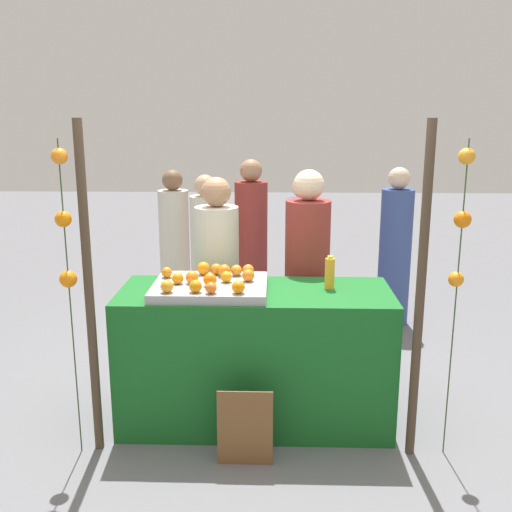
{
  "coord_description": "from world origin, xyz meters",
  "views": [
    {
      "loc": [
        0.12,
        -3.75,
        2.09
      ],
      "look_at": [
        0.0,
        0.15,
        1.14
      ],
      "focal_mm": 41.43,
      "sensor_mm": 36.0,
      "label": 1
    }
  ],
  "objects_px": {
    "stall_counter": "(255,356)",
    "chalkboard_sign": "(245,428)",
    "orange_1": "(192,277)",
    "orange_0": "(248,270)",
    "vendor_left": "(218,291)",
    "vendor_right": "(307,288)",
    "juice_bottle": "(330,273)"
  },
  "relations": [
    {
      "from": "juice_bottle",
      "to": "orange_1",
      "type": "bearing_deg",
      "value": -172.85
    },
    {
      "from": "vendor_left",
      "to": "vendor_right",
      "type": "relative_size",
      "value": 0.97
    },
    {
      "from": "orange_0",
      "to": "chalkboard_sign",
      "type": "relative_size",
      "value": 0.16
    },
    {
      "from": "chalkboard_sign",
      "to": "vendor_right",
      "type": "bearing_deg",
      "value": 69.45
    },
    {
      "from": "juice_bottle",
      "to": "vendor_right",
      "type": "relative_size",
      "value": 0.13
    },
    {
      "from": "juice_bottle",
      "to": "vendor_left",
      "type": "distance_m",
      "value": 0.98
    },
    {
      "from": "orange_1",
      "to": "juice_bottle",
      "type": "height_order",
      "value": "juice_bottle"
    },
    {
      "from": "stall_counter",
      "to": "juice_bottle",
      "type": "relative_size",
      "value": 8.07
    },
    {
      "from": "stall_counter",
      "to": "orange_1",
      "type": "height_order",
      "value": "orange_1"
    },
    {
      "from": "orange_0",
      "to": "vendor_left",
      "type": "distance_m",
      "value": 0.56
    },
    {
      "from": "orange_1",
      "to": "vendor_left",
      "type": "distance_m",
      "value": 0.68
    },
    {
      "from": "vendor_right",
      "to": "vendor_left",
      "type": "bearing_deg",
      "value": -178.59
    },
    {
      "from": "stall_counter",
      "to": "orange_0",
      "type": "xyz_separation_m",
      "value": [
        -0.05,
        0.14,
        0.57
      ]
    },
    {
      "from": "orange_1",
      "to": "vendor_right",
      "type": "height_order",
      "value": "vendor_right"
    },
    {
      "from": "vendor_left",
      "to": "vendor_right",
      "type": "height_order",
      "value": "vendor_right"
    },
    {
      "from": "orange_1",
      "to": "vendor_right",
      "type": "relative_size",
      "value": 0.05
    },
    {
      "from": "orange_1",
      "to": "juice_bottle",
      "type": "relative_size",
      "value": 0.38
    },
    {
      "from": "stall_counter",
      "to": "vendor_right",
      "type": "relative_size",
      "value": 1.08
    },
    {
      "from": "orange_1",
      "to": "chalkboard_sign",
      "type": "distance_m",
      "value": 1.01
    },
    {
      "from": "stall_counter",
      "to": "vendor_right",
      "type": "height_order",
      "value": "vendor_right"
    },
    {
      "from": "orange_0",
      "to": "vendor_left",
      "type": "relative_size",
      "value": 0.05
    },
    {
      "from": "orange_0",
      "to": "orange_1",
      "type": "relative_size",
      "value": 0.96
    },
    {
      "from": "chalkboard_sign",
      "to": "vendor_right",
      "type": "relative_size",
      "value": 0.29
    },
    {
      "from": "orange_0",
      "to": "vendor_left",
      "type": "xyz_separation_m",
      "value": [
        -0.25,
        0.42,
        -0.28
      ]
    },
    {
      "from": "stall_counter",
      "to": "orange_0",
      "type": "height_order",
      "value": "orange_0"
    },
    {
      "from": "vendor_left",
      "to": "juice_bottle",
      "type": "bearing_deg",
      "value": -31.67
    },
    {
      "from": "stall_counter",
      "to": "chalkboard_sign",
      "type": "relative_size",
      "value": 3.67
    },
    {
      "from": "orange_1",
      "to": "vendor_right",
      "type": "distance_m",
      "value": 1.04
    },
    {
      "from": "stall_counter",
      "to": "vendor_left",
      "type": "height_order",
      "value": "vendor_left"
    },
    {
      "from": "juice_bottle",
      "to": "vendor_left",
      "type": "xyz_separation_m",
      "value": [
        -0.8,
        0.49,
        -0.29
      ]
    },
    {
      "from": "orange_1",
      "to": "chalkboard_sign",
      "type": "bearing_deg",
      "value": -53.33
    },
    {
      "from": "stall_counter",
      "to": "orange_0",
      "type": "relative_size",
      "value": 22.38
    }
  ]
}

